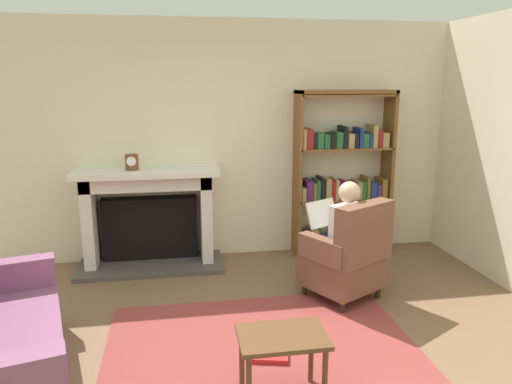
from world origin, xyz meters
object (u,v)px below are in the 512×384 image
at_px(bookshelf, 342,180).
at_px(seated_reader, 339,234).
at_px(side_table, 282,345).
at_px(fireplace, 149,214).
at_px(mantel_clock, 132,162).
at_px(armchair_reading, 348,257).

bearing_deg(bookshelf, seated_reader, -110.22).
bearing_deg(side_table, fireplace, 109.78).
bearing_deg(bookshelf, side_table, -116.35).
bearing_deg(fireplace, mantel_clock, -144.56).
relative_size(mantel_clock, armchair_reading, 0.17).
bearing_deg(seated_reader, side_table, 29.79).
height_order(mantel_clock, armchair_reading, mantel_clock).
height_order(mantel_clock, bookshelf, bookshelf).
xyz_separation_m(fireplace, side_table, (0.94, -2.60, -0.19)).
bearing_deg(bookshelf, fireplace, -179.15).
height_order(fireplace, mantel_clock, mantel_clock).
bearing_deg(bookshelf, armchair_reading, -106.31).
distance_m(fireplace, bookshelf, 2.26).
height_order(fireplace, side_table, fireplace).
xyz_separation_m(bookshelf, armchair_reading, (-0.37, -1.26, -0.47)).
relative_size(fireplace, bookshelf, 0.82).
bearing_deg(fireplace, bookshelf, 0.85).
relative_size(fireplace, side_table, 2.81).
xyz_separation_m(mantel_clock, seated_reader, (1.96, -1.02, -0.57)).
height_order(fireplace, bookshelf, bookshelf).
xyz_separation_m(fireplace, armchair_reading, (1.87, -1.23, -0.16)).
bearing_deg(armchair_reading, fireplace, -62.68).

